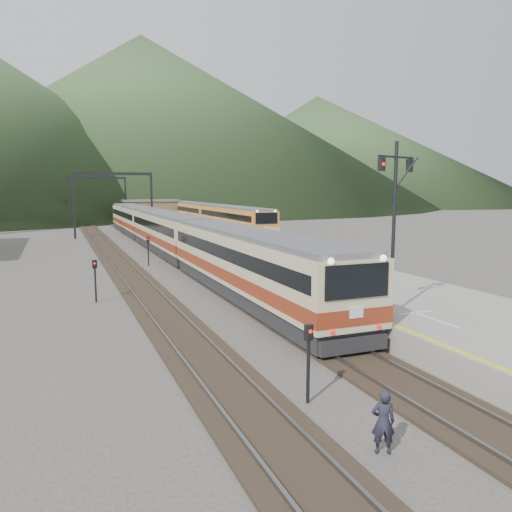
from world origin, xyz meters
name	(u,v)px	position (x,y,z in m)	size (l,w,h in m)	color
ground	(482,433)	(0.00, 0.00, 0.00)	(400.00, 400.00, 0.00)	#47423D
track_main	(162,249)	(0.00, 40.00, 0.07)	(2.60, 200.00, 0.23)	black
track_far	(109,252)	(-5.00, 40.00, 0.07)	(2.60, 200.00, 0.23)	black
track_second	(269,244)	(11.50, 40.00, 0.07)	(2.60, 200.00, 0.23)	black
platform	(222,245)	(5.60, 38.00, 0.50)	(8.00, 100.00, 1.00)	gray
gantry_near	(113,192)	(-2.85, 55.00, 5.59)	(9.55, 0.25, 8.00)	black
gantry_far	(97,191)	(-2.85, 80.00, 5.59)	(9.55, 0.25, 8.00)	black
station_shed	(150,209)	(5.60, 78.00, 2.57)	(9.40, 4.40, 3.10)	brown
hill_b	(143,120)	(30.00, 230.00, 37.50)	(220.00, 220.00, 75.00)	#324A26
hill_c	(317,149)	(110.00, 210.00, 25.00)	(160.00, 160.00, 50.00)	#324A26
main_train	(167,231)	(0.00, 37.36, 2.12)	(3.09, 63.31, 3.77)	#C6B48B
second_train	(210,215)	(11.50, 61.74, 2.12)	(3.09, 42.05, 3.77)	orange
signal_mast	(394,210)	(2.70, 7.32, 5.15)	(2.12, 0.79, 6.79)	black
short_signal_a	(308,353)	(-3.19, 3.17, 1.46)	(0.26, 0.22, 2.27)	black
short_signal_b	(148,247)	(-2.99, 30.14, 1.46)	(0.24, 0.18, 2.27)	black
short_signal_c	(95,275)	(-7.77, 18.48, 1.46)	(0.25, 0.21, 2.27)	black
worker	(383,422)	(-2.87, 0.14, 0.75)	(0.55, 0.36, 1.50)	#20202D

